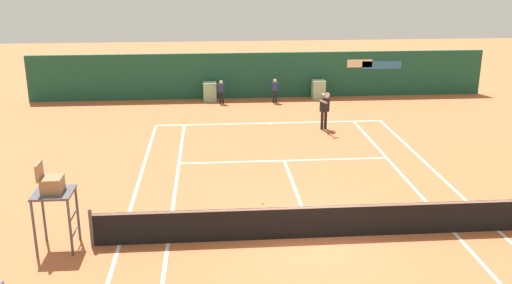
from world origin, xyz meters
TOP-DOWN VIEW (x-y plane):
  - ground_plane at (-0.00, 0.58)m, footprint 80.00×80.00m
  - tennis_net at (0.00, 0.00)m, footprint 12.10×0.10m
  - sponsor_back_wall at (0.02, 16.97)m, footprint 25.00×1.02m
  - umpire_chair at (-6.88, -0.03)m, footprint 1.00×1.00m
  - player_on_baseline at (2.33, 10.49)m, footprint 0.51×0.83m
  - ball_kid_left_post at (0.68, 15.70)m, footprint 0.43×0.18m
  - ball_kid_centre_post at (-2.17, 15.70)m, footprint 0.42×0.20m
  - tennis_ball_mid_court at (-1.20, 2.42)m, footprint 0.07×0.07m

SIDE VIEW (x-z plane):
  - ground_plane at x=0.00m, z-range 0.00..0.01m
  - tennis_ball_mid_court at x=-1.20m, z-range 0.00..0.07m
  - tennis_net at x=0.00m, z-range -0.02..1.05m
  - ball_kid_centre_post at x=-2.17m, z-range 0.10..1.35m
  - ball_kid_left_post at x=0.68m, z-range 0.10..1.38m
  - player_on_baseline at x=2.33m, z-range 0.06..1.92m
  - sponsor_back_wall at x=0.02m, z-range -0.04..2.45m
  - umpire_chair at x=-6.88m, z-range 0.42..2.83m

